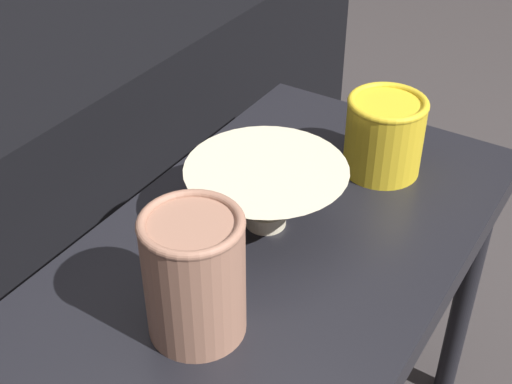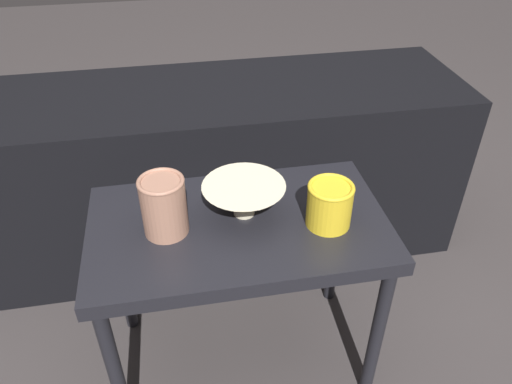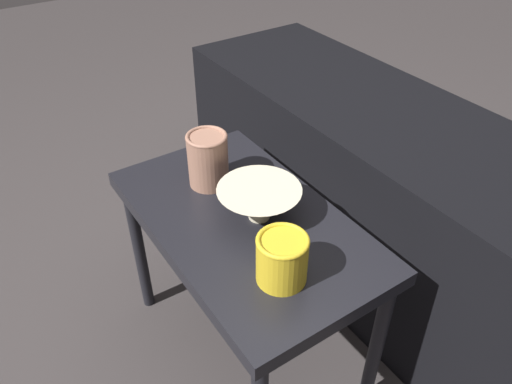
{
  "view_description": "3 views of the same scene",
  "coord_description": "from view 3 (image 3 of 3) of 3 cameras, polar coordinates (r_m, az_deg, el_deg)",
  "views": [
    {
      "loc": [
        -0.6,
        -0.34,
        1.11
      ],
      "look_at": [
        -0.01,
        0.03,
        0.6
      ],
      "focal_mm": 50.0,
      "sensor_mm": 36.0,
      "label": 1
    },
    {
      "loc": [
        -0.13,
        -0.94,
        1.32
      ],
      "look_at": [
        0.05,
        0.02,
        0.6
      ],
      "focal_mm": 35.0,
      "sensor_mm": 36.0,
      "label": 2
    },
    {
      "loc": [
        0.81,
        -0.5,
        1.33
      ],
      "look_at": [
        0.01,
        0.03,
        0.61
      ],
      "focal_mm": 35.0,
      "sensor_mm": 36.0,
      "label": 3
    }
  ],
  "objects": [
    {
      "name": "vase_colorful_right",
      "position": [
        1.05,
        2.99,
        -7.56
      ],
      "size": [
        0.11,
        0.11,
        0.11
      ],
      "color": "gold",
      "rests_on": "table"
    },
    {
      "name": "vase_textured_left",
      "position": [
        1.32,
        -5.38,
        3.84
      ],
      "size": [
        0.11,
        0.11,
        0.15
      ],
      "color": "#996B56",
      "rests_on": "table"
    },
    {
      "name": "table",
      "position": [
        1.28,
        -1.31,
        -5.07
      ],
      "size": [
        0.74,
        0.43,
        0.53
      ],
      "color": "black",
      "rests_on": "ground_plane"
    },
    {
      "name": "ground_plane",
      "position": [
        1.64,
        -1.08,
        -17.24
      ],
      "size": [
        8.0,
        8.0,
        0.0
      ],
      "primitive_type": "plane",
      "color": "#383333"
    },
    {
      "name": "bowl",
      "position": [
        1.21,
        0.37,
        -0.94
      ],
      "size": [
        0.21,
        0.21,
        0.09
      ],
      "color": "beige",
      "rests_on": "table"
    },
    {
      "name": "couch_backdrop",
      "position": [
        1.68,
        15.16,
        -1.56
      ],
      "size": [
        1.7,
        0.5,
        0.63
      ],
      "color": "black",
      "rests_on": "ground_plane"
    }
  ]
}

